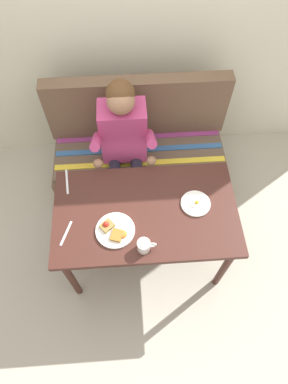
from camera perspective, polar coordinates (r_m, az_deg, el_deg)
The scene contains 10 objects.
ground_plane at distance 2.80m, azimuth 0.21°, elevation -10.31°, with size 8.00×8.00×0.00m, color #B0A997.
back_wall at distance 2.62m, azimuth -1.88°, elevation 28.63°, with size 4.40×0.10×2.60m, color beige.
table at distance 2.21m, azimuth 0.26°, elevation -4.30°, with size 1.20×0.70×0.73m.
couch at distance 2.89m, azimuth -0.83°, elevation 6.41°, with size 1.44×0.56×1.00m.
person at distance 2.46m, azimuth -3.52°, elevation 8.88°, with size 0.45×0.61×1.21m.
plate_breakfast at distance 2.07m, azimuth -5.12°, elevation -6.62°, with size 0.25×0.25×0.05m.
plate_eggs at distance 2.18m, azimuth 8.95°, elevation -1.97°, with size 0.19×0.19×0.04m.
coffee_mug at distance 1.98m, azimuth 0.04°, elevation -9.29°, with size 0.12×0.08×0.09m.
fork at distance 2.12m, azimuth -13.36°, elevation -6.98°, with size 0.01×0.17×0.01m, color silver.
knife at distance 2.31m, azimuth -13.21°, elevation 1.79°, with size 0.01×0.20×0.01m, color silver.
Camera 1 is at (-0.08, -1.00, 2.62)m, focal length 30.76 mm.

